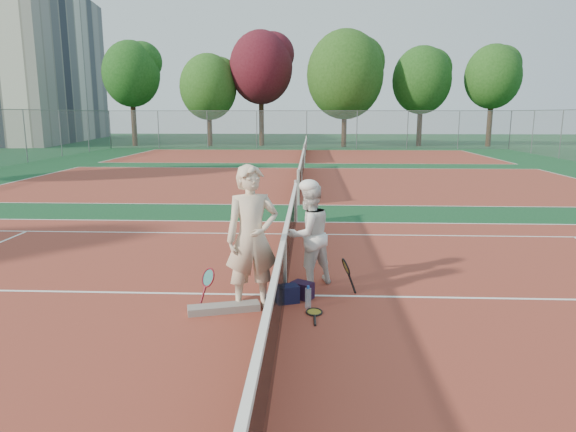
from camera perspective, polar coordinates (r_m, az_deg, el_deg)
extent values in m
plane|color=#103D20|center=(8.05, -0.34, -8.81)|extent=(130.00, 130.00, 0.00)
cube|color=maroon|center=(8.05, -0.34, -8.79)|extent=(23.77, 10.97, 0.01)
cube|color=maroon|center=(21.23, 1.52, 3.82)|extent=(23.77, 10.97, 0.01)
cube|color=maroon|center=(34.66, 1.95, 6.72)|extent=(23.77, 10.97, 0.01)
cube|color=beige|center=(59.04, -27.12, 14.70)|extent=(12.96, 23.18, 15.00)
imported|color=beige|center=(7.26, -4.02, -2.49)|extent=(0.87, 0.71, 2.08)
imported|color=white|center=(8.33, 2.30, -2.09)|extent=(1.03, 0.99, 1.68)
cube|color=black|center=(7.72, -0.11, -8.66)|extent=(0.39, 0.33, 0.26)
cube|color=black|center=(7.89, 1.59, -8.24)|extent=(0.38, 0.35, 0.26)
cube|color=slate|center=(7.46, -7.13, -10.13)|extent=(1.04, 0.50, 0.11)
cylinder|color=silver|center=(7.50, 2.25, -9.14)|extent=(0.09, 0.09, 0.30)
cylinder|color=#382314|center=(47.19, -16.77, 10.44)|extent=(0.44, 0.44, 4.88)
ellipsoid|color=#154513|center=(47.30, -17.03, 14.87)|extent=(4.85, 4.85, 5.57)
cylinder|color=#382314|center=(45.77, -8.73, 10.22)|extent=(0.44, 0.44, 4.02)
ellipsoid|color=#204F16|center=(45.82, -8.84, 13.99)|extent=(4.87, 4.87, 5.61)
cylinder|color=#382314|center=(45.54, -2.97, 11.15)|extent=(0.44, 0.44, 5.32)
ellipsoid|color=#430E18|center=(45.70, -3.02, 16.16)|extent=(5.40, 5.40, 6.21)
cylinder|color=#382314|center=(44.26, 6.27, 10.73)|extent=(0.44, 0.44, 4.76)
ellipsoid|color=#1E4714|center=(44.37, 6.37, 15.34)|extent=(6.37, 6.37, 7.32)
cylinder|color=#382314|center=(46.39, 14.42, 10.29)|extent=(0.44, 0.44, 4.45)
ellipsoid|color=#184413|center=(46.47, 14.63, 14.40)|extent=(4.96, 4.96, 5.70)
cylinder|color=#382314|center=(47.66, 21.51, 10.00)|extent=(0.44, 0.44, 4.65)
ellipsoid|color=#1B4714|center=(47.76, 21.82, 14.18)|extent=(4.64, 4.64, 5.34)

